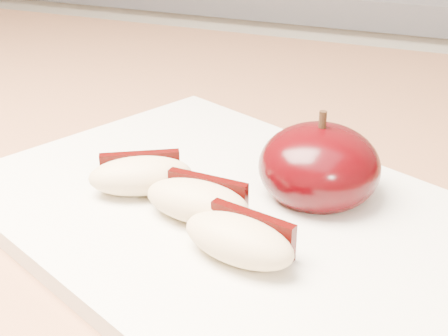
% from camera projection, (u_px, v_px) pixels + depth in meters
% --- Properties ---
extents(back_cabinet, '(2.40, 0.62, 0.94)m').
position_uv_depth(back_cabinet, '(361.00, 201.00, 1.29)').
color(back_cabinet, silver).
rests_on(back_cabinet, ground).
extents(cutting_board, '(0.39, 0.35, 0.01)m').
position_uv_depth(cutting_board, '(224.00, 212.00, 0.40)').
color(cutting_board, silver).
rests_on(cutting_board, island_counter).
extents(apple_half, '(0.10, 0.10, 0.07)m').
position_uv_depth(apple_half, '(319.00, 167.00, 0.40)').
color(apple_half, black).
rests_on(apple_half, cutting_board).
extents(apple_wedge_a, '(0.07, 0.06, 0.02)m').
position_uv_depth(apple_wedge_a, '(141.00, 175.00, 0.40)').
color(apple_wedge_a, '#D9BB89').
rests_on(apple_wedge_a, cutting_board).
extents(apple_wedge_b, '(0.07, 0.04, 0.02)m').
position_uv_depth(apple_wedge_b, '(198.00, 200.00, 0.37)').
color(apple_wedge_b, '#D9BB89').
rests_on(apple_wedge_b, cutting_board).
extents(apple_wedge_c, '(0.07, 0.05, 0.02)m').
position_uv_depth(apple_wedge_c, '(240.00, 239.00, 0.34)').
color(apple_wedge_c, '#D9BB89').
rests_on(apple_wedge_c, cutting_board).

